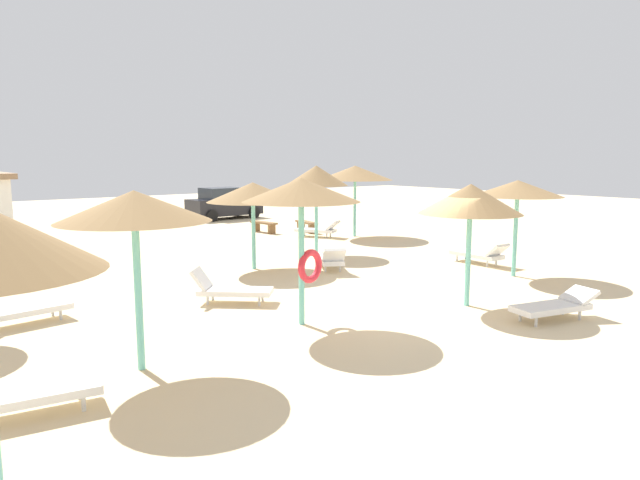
% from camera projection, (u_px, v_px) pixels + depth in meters
% --- Properties ---
extents(ground_plane, '(80.00, 80.00, 0.00)m').
position_uv_depth(ground_plane, '(402.00, 307.00, 12.86)').
color(ground_plane, beige).
extents(parasol_0, '(3.18, 3.18, 3.02)m').
position_uv_depth(parasol_0, '(355.00, 173.00, 23.99)').
color(parasol_0, '#6BC6BC').
rests_on(parasol_0, ground).
extents(parasol_1, '(2.77, 2.77, 2.63)m').
position_uv_depth(parasol_1, '(253.00, 192.00, 16.96)').
color(parasol_1, '#6BC6BC').
rests_on(parasol_1, ground).
extents(parasol_3, '(2.48, 2.48, 2.74)m').
position_uv_depth(parasol_3, '(518.00, 189.00, 15.88)').
color(parasol_3, '#6BC6BC').
rests_on(parasol_3, ground).
extents(parasol_4, '(2.37, 2.37, 2.87)m').
position_uv_depth(parasol_4, '(134.00, 207.00, 8.73)').
color(parasol_4, '#6BC6BC').
rests_on(parasol_4, ground).
extents(parasol_6, '(2.36, 2.36, 2.97)m').
position_uv_depth(parasol_6, '(301.00, 193.00, 11.18)').
color(parasol_6, '#6BC6BC').
rests_on(parasol_6, ground).
extents(parasol_7, '(2.30, 2.30, 2.79)m').
position_uv_depth(parasol_7, '(470.00, 199.00, 12.66)').
color(parasol_7, '#6BC6BC').
rests_on(parasol_7, ground).
extents(parasol_9, '(2.21, 2.21, 3.09)m').
position_uv_depth(parasol_9, '(316.00, 176.00, 19.60)').
color(parasol_9, '#6BC6BC').
rests_on(parasol_9, ground).
extents(lounger_0, '(1.49, 1.96, 0.72)m').
position_uv_depth(lounger_0, '(318.00, 230.00, 24.13)').
color(lounger_0, white).
rests_on(lounger_0, ground).
extents(lounger_1, '(1.48, 1.94, 0.76)m').
position_uv_depth(lounger_1, '(330.00, 259.00, 17.20)').
color(lounger_1, white).
rests_on(lounger_1, ground).
extents(lounger_3, '(0.72, 1.91, 0.74)m').
position_uv_depth(lounger_3, '(480.00, 254.00, 18.03)').
color(lounger_3, white).
rests_on(lounger_3, ground).
extents(lounger_4, '(1.96, 0.93, 0.72)m').
position_uv_depth(lounger_4, '(20.00, 394.00, 7.39)').
color(lounger_4, white).
rests_on(lounger_4, ground).
extents(lounger_5, '(1.93, 0.87, 0.76)m').
position_uv_depth(lounger_5, '(18.00, 310.00, 11.44)').
color(lounger_5, white).
rests_on(lounger_5, ground).
extents(lounger_6, '(1.78, 1.72, 0.81)m').
position_uv_depth(lounger_6, '(229.00, 289.00, 13.19)').
color(lounger_6, white).
rests_on(lounger_6, ground).
extents(lounger_7, '(2.01, 1.10, 0.61)m').
position_uv_depth(lounger_7, '(556.00, 306.00, 11.82)').
color(lounger_7, white).
rests_on(lounger_7, ground).
extents(bench_0, '(0.56, 1.53, 0.49)m').
position_uv_depth(bench_0, '(264.00, 225.00, 25.52)').
color(bench_0, brown).
rests_on(bench_0, ground).
extents(bench_1, '(0.63, 1.54, 0.49)m').
position_uv_depth(bench_1, '(307.00, 225.00, 25.68)').
color(bench_1, brown).
rests_on(bench_1, ground).
extents(parked_car, '(4.08, 2.15, 1.72)m').
position_uv_depth(parked_car, '(224.00, 204.00, 31.24)').
color(parked_car, black).
rests_on(parked_car, ground).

